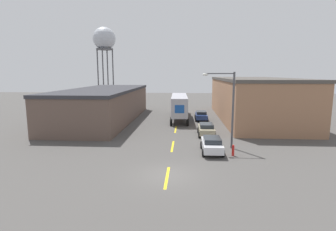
# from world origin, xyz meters

# --- Properties ---
(ground_plane) EXTENTS (160.00, 160.00, 0.00)m
(ground_plane) POSITION_xyz_m (0.00, 0.00, 0.00)
(ground_plane) COLOR #4C4947
(road_centerline) EXTENTS (0.20, 19.81, 0.01)m
(road_centerline) POSITION_xyz_m (0.00, 7.53, 0.00)
(road_centerline) COLOR yellow
(road_centerline) RESTS_ON ground_plane
(warehouse_left) EXTENTS (9.29, 25.88, 4.91)m
(warehouse_left) POSITION_xyz_m (-11.31, 21.80, 2.46)
(warehouse_left) COLOR brown
(warehouse_left) RESTS_ON ground_plane
(warehouse_right) EXTENTS (10.47, 26.13, 6.51)m
(warehouse_right) POSITION_xyz_m (11.90, 24.22, 3.26)
(warehouse_right) COLOR #9E7051
(warehouse_right) RESTS_ON ground_plane
(semi_truck) EXTENTS (2.99, 13.92, 3.83)m
(semi_truck) POSITION_xyz_m (0.25, 23.98, 2.31)
(semi_truck) COLOR silver
(semi_truck) RESTS_ON ground_plane
(parked_car_right_far) EXTENTS (1.94, 4.12, 1.43)m
(parked_car_right_far) POSITION_xyz_m (3.70, 22.64, 0.76)
(parked_car_right_far) COLOR navy
(parked_car_right_far) RESTS_ON ground_plane
(parked_car_right_mid) EXTENTS (1.94, 4.12, 1.43)m
(parked_car_right_mid) POSITION_xyz_m (3.70, 12.44, 0.76)
(parked_car_right_mid) COLOR tan
(parked_car_right_mid) RESTS_ON ground_plane
(parked_car_right_near) EXTENTS (1.94, 4.12, 1.43)m
(parked_car_right_near) POSITION_xyz_m (3.70, 5.74, 0.76)
(parked_car_right_near) COLOR silver
(parked_car_right_near) RESTS_ON ground_plane
(water_tower) EXTENTS (5.27, 5.27, 17.93)m
(water_tower) POSITION_xyz_m (-17.96, 44.59, 14.99)
(water_tower) COLOR #47474C
(water_tower) RESTS_ON ground_plane
(street_lamp) EXTENTS (3.05, 0.32, 7.34)m
(street_lamp) POSITION_xyz_m (5.36, 7.26, 4.35)
(street_lamp) COLOR #4C4C51
(street_lamp) RESTS_ON ground_plane
(fire_hydrant) EXTENTS (0.22, 0.22, 1.00)m
(fire_hydrant) POSITION_xyz_m (5.47, 4.84, 0.50)
(fire_hydrant) COLOR red
(fire_hydrant) RESTS_ON ground_plane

